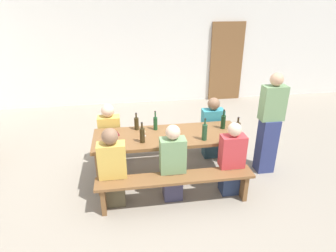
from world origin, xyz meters
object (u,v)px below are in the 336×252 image
at_px(wine_bottle_0, 142,135).
at_px(standing_host, 269,126).
at_px(tasting_table, 168,139).
at_px(bench_near, 176,182).
at_px(wine_glass_1, 117,133).
at_px(seated_guest_near_0, 113,169).
at_px(seated_guest_near_2, 231,161).
at_px(wine_bottle_4, 205,132).
at_px(wine_glass_0, 144,130).
at_px(bench_far, 162,138).
at_px(wine_bottle_3, 237,129).
at_px(wine_bottle_2, 137,123).
at_px(seated_guest_near_1, 173,165).
at_px(wine_bottle_5, 223,122).
at_px(seated_guest_far_0, 110,136).
at_px(seated_guest_far_1, 212,129).
at_px(wine_bottle_1, 155,123).
at_px(wooden_door, 226,62).

relative_size(wine_bottle_0, standing_host, 0.19).
height_order(tasting_table, bench_near, tasting_table).
bearing_deg(wine_glass_1, bench_near, -38.20).
distance_m(seated_guest_near_0, seated_guest_near_2, 1.68).
bearing_deg(wine_glass_1, tasting_table, 6.90).
bearing_deg(wine_bottle_4, seated_guest_near_2, -41.93).
bearing_deg(wine_glass_0, bench_far, 61.18).
bearing_deg(seated_guest_near_0, wine_bottle_3, -79.81).
bearing_deg(wine_glass_0, wine_bottle_2, 110.34).
relative_size(wine_glass_1, standing_host, 0.10).
relative_size(seated_guest_near_0, seated_guest_near_1, 1.01).
relative_size(wine_bottle_3, wine_bottle_5, 0.97).
distance_m(seated_guest_near_0, seated_guest_far_0, 1.10).
height_order(bench_far, seated_guest_far_1, seated_guest_far_1).
distance_m(wine_glass_0, wine_glass_1, 0.41).
bearing_deg(seated_guest_near_0, seated_guest_near_1, -90.00).
bearing_deg(seated_guest_far_1, seated_guest_far_0, -90.00).
relative_size(wine_bottle_2, wine_bottle_4, 0.83).
distance_m(seated_guest_near_1, seated_guest_near_2, 0.86).
bearing_deg(wine_bottle_1, seated_guest_near_1, -79.01).
bearing_deg(standing_host, wine_bottle_0, 3.57).
xyz_separation_m(bench_near, standing_host, (1.63, 0.64, 0.46)).
relative_size(tasting_table, standing_host, 1.36).
xyz_separation_m(wooden_door, seated_guest_far_0, (-3.09, -3.09, -0.52)).
relative_size(tasting_table, wine_bottle_5, 7.05).
relative_size(bench_near, wine_glass_1, 12.84).
relative_size(wine_bottle_5, seated_guest_near_0, 0.28).
height_order(wooden_door, wine_bottle_0, wooden_door).
bearing_deg(seated_guest_near_2, wine_bottle_0, 73.84).
distance_m(wine_glass_0, seated_guest_far_1, 1.39).
distance_m(wooden_door, wine_glass_1, 4.75).
relative_size(bench_near, standing_host, 1.30).
bearing_deg(wine_bottle_0, wine_glass_1, 165.66).
distance_m(wine_bottle_4, wine_glass_1, 1.28).
bearing_deg(bench_far, wine_bottle_2, -137.46).
bearing_deg(seated_guest_near_1, wine_glass_0, 31.90).
distance_m(bench_near, wine_bottle_2, 1.18).
xyz_separation_m(wine_glass_1, standing_host, (2.39, 0.03, -0.06)).
xyz_separation_m(bench_near, wine_glass_1, (-0.77, 0.60, 0.51)).
bearing_deg(wine_bottle_5, wine_bottle_3, -69.93).
bearing_deg(wine_bottle_5, wooden_door, 70.28).
bearing_deg(seated_guest_near_0, wine_bottle_5, -69.65).
bearing_deg(wine_bottle_3, tasting_table, 168.39).
relative_size(wine_bottle_3, seated_guest_far_0, 0.29).
bearing_deg(bench_far, wine_glass_0, -118.82).
distance_m(wine_bottle_5, seated_guest_near_1, 1.18).
relative_size(wine_bottle_0, seated_guest_far_1, 0.28).
xyz_separation_m(seated_guest_far_1, standing_host, (0.75, -0.61, 0.28)).
xyz_separation_m(wine_bottle_5, seated_guest_far_1, (-0.03, 0.44, -0.33)).
relative_size(wooden_door, wine_glass_1, 12.36).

